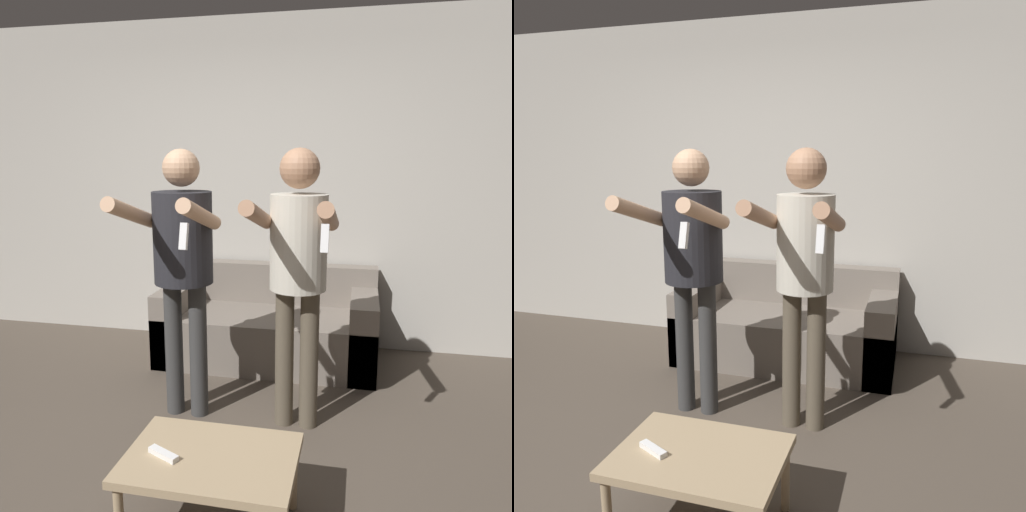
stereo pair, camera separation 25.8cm
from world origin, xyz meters
The scene contains 7 objects.
ground_plane centered at (0.00, 0.00, 0.00)m, with size 14.00×14.00×0.00m, color #4C4238.
wall_back centered at (0.00, 2.22, 1.35)m, with size 6.40×0.06×2.70m.
couch centered at (0.18, 1.80, 0.26)m, with size 1.67×0.78×0.72m.
person_standing_left centered at (-0.16, 0.82, 1.04)m, with size 0.47×0.72×1.64m.
person_standing_right centered at (0.52, 0.81, 1.03)m, with size 0.45×0.71×1.64m.
coffee_table centered at (0.29, -0.12, 0.32)m, with size 0.72×0.51×0.36m.
remote_on_table centered at (0.09, -0.17, 0.37)m, with size 0.15×0.10×0.02m.
Camera 2 is at (1.11, -1.86, 1.59)m, focal length 35.00 mm.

